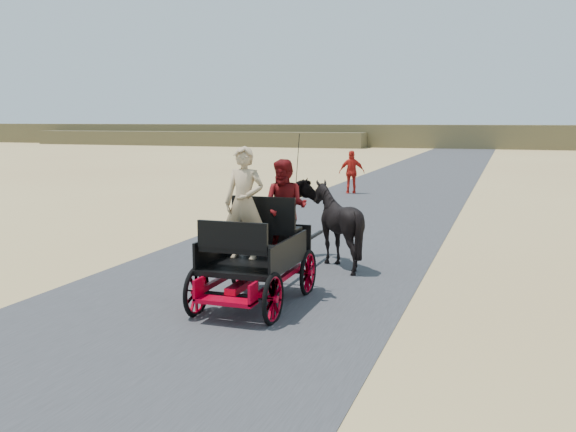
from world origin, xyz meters
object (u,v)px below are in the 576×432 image
(carriage, at_px, (255,282))
(horse_right, at_px, (337,225))
(pedestrian, at_px, (352,172))
(horse_left, at_px, (285,222))

(carriage, distance_m, horse_right, 3.09)
(carriage, relative_size, pedestrian, 1.39)
(carriage, height_order, horse_left, horse_left)
(carriage, bearing_deg, horse_right, 79.61)
(carriage, distance_m, horse_left, 3.09)
(carriage, bearing_deg, pedestrian, 97.93)
(pedestrian, bearing_deg, carriage, 81.09)
(pedestrian, bearing_deg, horse_left, 80.51)
(carriage, distance_m, pedestrian, 15.85)
(carriage, bearing_deg, horse_left, 100.39)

